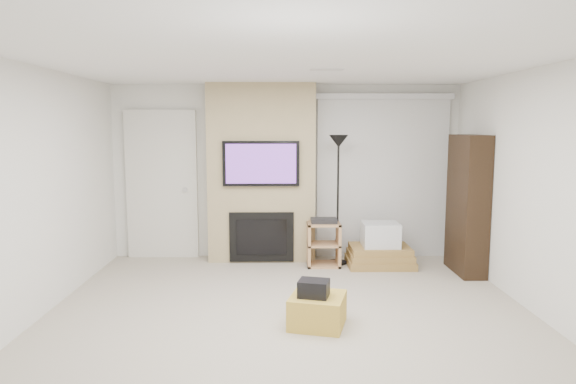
{
  "coord_description": "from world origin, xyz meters",
  "views": [
    {
      "loc": [
        -0.1,
        -4.7,
        1.91
      ],
      "look_at": [
        0.0,
        1.2,
        1.15
      ],
      "focal_mm": 32.0,
      "sensor_mm": 36.0,
      "label": 1
    }
  ],
  "objects_px": {
    "ottoman": "(317,310)",
    "floor_lamp": "(338,163)",
    "box_stack": "(380,249)",
    "bookshelf": "(467,205)",
    "av_stand": "(324,241)"
  },
  "relations": [
    {
      "from": "ottoman",
      "to": "floor_lamp",
      "type": "height_order",
      "value": "floor_lamp"
    },
    {
      "from": "ottoman",
      "to": "box_stack",
      "type": "xyz_separation_m",
      "value": [
        1.02,
        2.14,
        0.08
      ]
    },
    {
      "from": "ottoman",
      "to": "bookshelf",
      "type": "xyz_separation_m",
      "value": [
        2.08,
        1.79,
        0.75
      ]
    },
    {
      "from": "floor_lamp",
      "to": "ottoman",
      "type": "bearing_deg",
      "value": -101.17
    },
    {
      "from": "av_stand",
      "to": "box_stack",
      "type": "xyz_separation_m",
      "value": [
        0.78,
        -0.01,
        -0.12
      ]
    },
    {
      "from": "ottoman",
      "to": "av_stand",
      "type": "xyz_separation_m",
      "value": [
        0.24,
        2.15,
        0.2
      ]
    },
    {
      "from": "ottoman",
      "to": "box_stack",
      "type": "relative_size",
      "value": 0.56
    },
    {
      "from": "box_stack",
      "to": "bookshelf",
      "type": "bearing_deg",
      "value": -18.17
    },
    {
      "from": "box_stack",
      "to": "ottoman",
      "type": "bearing_deg",
      "value": -115.51
    },
    {
      "from": "box_stack",
      "to": "bookshelf",
      "type": "height_order",
      "value": "bookshelf"
    },
    {
      "from": "box_stack",
      "to": "floor_lamp",
      "type": "bearing_deg",
      "value": 168.87
    },
    {
      "from": "floor_lamp",
      "to": "av_stand",
      "type": "distance_m",
      "value": 1.09
    },
    {
      "from": "ottoman",
      "to": "floor_lamp",
      "type": "distance_m",
      "value": 2.62
    },
    {
      "from": "av_stand",
      "to": "box_stack",
      "type": "distance_m",
      "value": 0.79
    },
    {
      "from": "ottoman",
      "to": "box_stack",
      "type": "distance_m",
      "value": 2.37
    }
  ]
}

